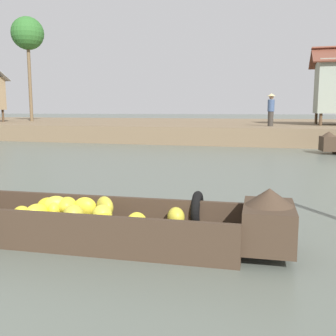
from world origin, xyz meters
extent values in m
plane|color=#596056|center=(0.00, 10.00, 0.00)|extent=(300.00, 300.00, 0.00)
cube|color=#756047|center=(0.00, 28.55, 0.44)|extent=(160.00, 20.00, 0.88)
cube|color=#3D2D21|center=(1.46, 4.49, 0.06)|extent=(3.98, 1.27, 0.12)
cube|color=#3D2D21|center=(1.44, 4.99, 0.31)|extent=(3.93, 0.27, 0.38)
cube|color=#3D2D21|center=(1.49, 3.99, 0.31)|extent=(3.93, 0.27, 0.38)
cube|color=#3D2D21|center=(3.72, 4.60, 0.37)|extent=(0.63, 0.94, 0.49)
cone|color=#3D2D21|center=(3.72, 4.60, 0.71)|extent=(0.59, 0.59, 0.20)
cube|color=#3D2D21|center=(0.62, 4.45, 0.33)|extent=(0.25, 0.98, 0.05)
torus|color=black|center=(2.75, 5.17, 0.35)|extent=(0.15, 0.53, 0.52)
ellipsoid|color=gold|center=(1.38, 4.21, 0.42)|extent=(0.36, 0.36, 0.27)
ellipsoid|color=yellow|center=(1.79, 4.21, 0.37)|extent=(0.30, 0.34, 0.20)
ellipsoid|color=yellow|center=(1.07, 4.60, 0.43)|extent=(0.33, 0.36, 0.23)
ellipsoid|color=yellow|center=(1.72, 4.32, 0.42)|extent=(0.31, 0.31, 0.25)
ellipsoid|color=yellow|center=(1.28, 4.71, 0.40)|extent=(0.35, 0.25, 0.27)
ellipsoid|color=yellow|center=(2.19, 4.27, 0.36)|extent=(0.34, 0.34, 0.27)
ellipsoid|color=yellow|center=(0.84, 4.52, 0.41)|extent=(0.36, 0.27, 0.27)
ellipsoid|color=yellow|center=(0.94, 4.54, 0.44)|extent=(0.37, 0.31, 0.26)
ellipsoid|color=yellow|center=(0.60, 4.26, 0.36)|extent=(0.38, 0.40, 0.23)
ellipsoid|color=gold|center=(1.59, 4.67, 0.43)|extent=(0.37, 0.34, 0.27)
ellipsoid|color=yellow|center=(0.79, 4.30, 0.37)|extent=(0.33, 0.39, 0.27)
ellipsoid|color=gold|center=(2.53, 4.85, 0.31)|extent=(0.33, 0.34, 0.26)
ellipsoid|color=yellow|center=(0.93, 4.53, 0.39)|extent=(0.28, 0.34, 0.26)
cube|color=#3D2D21|center=(5.63, 16.56, 0.40)|extent=(0.67, 0.87, 0.56)
cone|color=#3D2D21|center=(5.63, 16.56, 0.78)|extent=(0.64, 0.64, 0.20)
cylinder|color=#4C3826|center=(-15.11, 23.92, 1.30)|extent=(0.16, 0.16, 0.84)
cylinder|color=#4C3826|center=(5.82, 22.41, 1.20)|extent=(0.16, 0.16, 0.64)
cylinder|color=#4C3826|center=(5.82, 25.31, 1.20)|extent=(0.16, 0.16, 0.64)
cylinder|color=brown|center=(-14.10, 25.82, 3.84)|extent=(0.24, 0.24, 5.92)
sphere|color=#2D6628|center=(-14.10, 25.82, 7.20)|extent=(2.33, 2.33, 2.33)
cylinder|color=#332D28|center=(3.29, 21.07, 1.26)|extent=(0.28, 0.28, 0.75)
cylinder|color=#384C70|center=(3.29, 21.07, 1.93)|extent=(0.34, 0.34, 0.60)
sphere|color=#9E7556|center=(3.29, 21.07, 2.35)|extent=(0.22, 0.22, 0.22)
cone|color=tan|center=(3.29, 21.07, 2.47)|extent=(0.44, 0.44, 0.14)
camera|label=1|loc=(3.81, -0.06, 1.71)|focal=42.44mm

